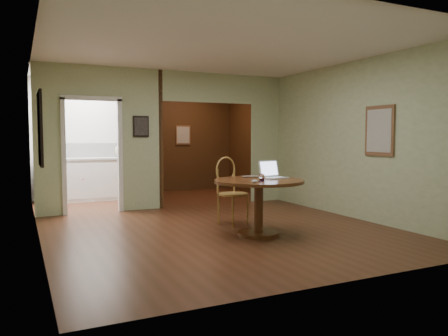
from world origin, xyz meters
name	(u,v)px	position (x,y,z in m)	size (l,w,h in m)	color
floor	(225,232)	(0.00, 0.00, 0.00)	(5.00, 5.00, 0.00)	#4B2715
room_shell	(140,143)	(-0.47, 3.10, 1.29)	(5.20, 7.50, 5.00)	white
dining_table	(259,194)	(0.35, -0.38, 0.59)	(1.27, 1.27, 0.80)	#5C2B17
chair	(230,187)	(0.33, 0.51, 0.60)	(0.58, 0.58, 1.08)	#AB7D3C
open_laptop	(272,174)	(0.64, -0.25, 0.86)	(0.41, 0.38, 0.26)	silver
closed_laptop	(253,177)	(0.43, -0.06, 0.81)	(0.31, 0.20, 0.02)	silver
mouse	(255,181)	(0.09, -0.72, 0.82)	(0.10, 0.06, 0.04)	silver
wine_glass	(262,177)	(0.30, -0.54, 0.85)	(0.09, 0.09, 0.10)	white
pen	(262,181)	(0.28, -0.58, 0.80)	(0.01, 0.01, 0.13)	#0C0B50
kitchen_cabinet	(88,179)	(-1.35, 4.20, 0.47)	(2.06, 0.60, 0.94)	white
grocery_bag	(121,151)	(-0.62, 4.20, 1.08)	(0.29, 0.24, 0.29)	tan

